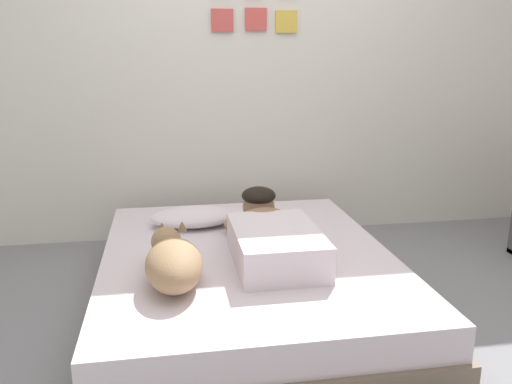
# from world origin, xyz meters

# --- Properties ---
(ground_plane) EXTENTS (12.69, 12.69, 0.00)m
(ground_plane) POSITION_xyz_m (0.00, 0.00, 0.00)
(ground_plane) COLOR gray
(back_wall) EXTENTS (4.34, 0.12, 2.50)m
(back_wall) POSITION_xyz_m (-0.00, 1.37, 1.25)
(back_wall) COLOR silver
(back_wall) RESTS_ON ground
(bed) EXTENTS (1.56, 1.95, 0.30)m
(bed) POSITION_xyz_m (-0.24, 0.16, 0.15)
(bed) COLOR #726051
(bed) RESTS_ON ground
(pillow) EXTENTS (0.52, 0.32, 0.11)m
(pillow) POSITION_xyz_m (-0.50, 0.65, 0.35)
(pillow) COLOR silver
(pillow) RESTS_ON bed
(person_lying) EXTENTS (0.43, 0.92, 0.27)m
(person_lying) POSITION_xyz_m (-0.12, 0.12, 0.40)
(person_lying) COLOR silver
(person_lying) RESTS_ON bed
(dog) EXTENTS (0.26, 0.57, 0.21)m
(dog) POSITION_xyz_m (-0.64, -0.17, 0.40)
(dog) COLOR #9E7A56
(dog) RESTS_ON bed
(coffee_cup) EXTENTS (0.12, 0.09, 0.07)m
(coffee_cup) POSITION_xyz_m (-0.05, 0.52, 0.34)
(coffee_cup) COLOR teal
(coffee_cup) RESTS_ON bed
(cell_phone) EXTENTS (0.07, 0.14, 0.01)m
(cell_phone) POSITION_xyz_m (-0.24, 0.06, 0.30)
(cell_phone) COLOR black
(cell_phone) RESTS_ON bed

